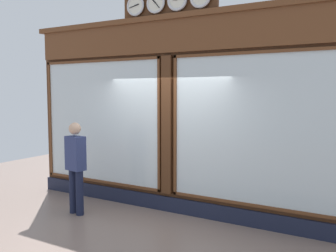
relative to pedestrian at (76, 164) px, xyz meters
The scene contains 2 objects.
shop_facade 1.99m from the pedestrian, 140.17° to the right, with size 6.52×0.42×4.15m.
pedestrian is the anchor object (origin of this frame).
Camera 1 is at (-3.51, 5.94, 2.24)m, focal length 40.02 mm.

